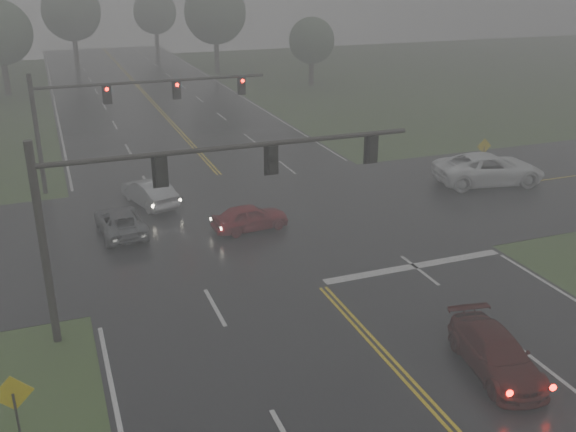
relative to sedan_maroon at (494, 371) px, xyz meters
name	(u,v)px	position (x,y,z in m)	size (l,w,h in m)	color
main_road	(273,234)	(-2.86, 13.15, 0.00)	(18.00, 160.00, 0.02)	black
cross_street	(260,220)	(-2.86, 15.15, 0.00)	(120.00, 14.00, 0.02)	black
stop_bar	(414,267)	(1.64, 7.55, 0.00)	(8.50, 0.50, 0.01)	silver
sedan_maroon	(494,371)	(0.00, 0.00, 0.00)	(1.77, 4.37, 1.27)	#400D0B
sedan_red	(250,230)	(-3.74, 14.07, 0.00)	(1.52, 3.77, 1.28)	maroon
sedan_silver	(150,205)	(-7.78, 19.35, 0.00)	(1.50, 4.31, 1.42)	#ADB0B5
car_grey	(122,234)	(-9.76, 15.80, 0.00)	(2.00, 4.34, 1.21)	#56585D
pickup_white	(487,184)	(11.70, 15.88, 0.00)	(2.99, 6.49, 1.80)	white
signal_gantry_near	(167,190)	(-8.89, 6.88, 5.04)	(13.47, 0.31, 7.15)	black
signal_gantry_far	(113,105)	(-8.86, 23.46, 4.79)	(13.36, 0.34, 6.76)	black
sign_diamond_west	(15,403)	(-14.13, 1.27, 1.69)	(1.04, 0.08, 2.50)	black
sign_diamond_east	(484,151)	(12.36, 17.39, 1.58)	(0.98, 0.10, 2.35)	black
tree_ne_a	(215,13)	(7.48, 62.45, 6.99)	(7.24, 7.24, 10.63)	#2D251D
tree_n_mid	(71,12)	(-8.03, 72.70, 6.87)	(7.11, 7.11, 10.45)	#2D251D
tree_e_near	(312,41)	(14.89, 50.84, 4.71)	(4.88, 4.88, 7.17)	#2D251D
tree_n_far	(155,12)	(3.83, 82.44, 5.90)	(6.12, 6.12, 8.98)	#2D251D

